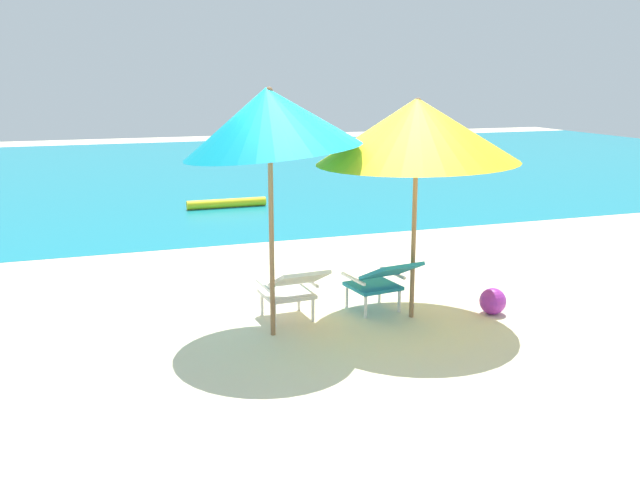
{
  "coord_description": "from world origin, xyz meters",
  "views": [
    {
      "loc": [
        -2.58,
        -6.95,
        2.6
      ],
      "look_at": [
        0.0,
        0.47,
        0.75
      ],
      "focal_mm": 39.27,
      "sensor_mm": 36.0,
      "label": 1
    }
  ],
  "objects_px": {
    "lounge_chair_right": "(381,279)",
    "beach_umbrella_right": "(417,131)",
    "beach_ball": "(493,301)",
    "beach_umbrella_left": "(270,120)",
    "lounge_chair_left": "(293,287)",
    "swim_buoy": "(227,203)"
  },
  "relations": [
    {
      "from": "lounge_chair_left",
      "to": "beach_umbrella_left",
      "type": "height_order",
      "value": "beach_umbrella_left"
    },
    {
      "from": "beach_umbrella_left",
      "to": "beach_ball",
      "type": "xyz_separation_m",
      "value": [
        2.49,
        -0.18,
        -2.04
      ]
    },
    {
      "from": "lounge_chair_right",
      "to": "beach_umbrella_right",
      "type": "relative_size",
      "value": 0.37
    },
    {
      "from": "beach_umbrella_left",
      "to": "beach_umbrella_right",
      "type": "height_order",
      "value": "beach_umbrella_left"
    },
    {
      "from": "beach_umbrella_right",
      "to": "swim_buoy",
      "type": "bearing_deg",
      "value": 94.74
    },
    {
      "from": "lounge_chair_right",
      "to": "beach_ball",
      "type": "relative_size",
      "value": 3.15
    },
    {
      "from": "beach_umbrella_left",
      "to": "beach_umbrella_right",
      "type": "relative_size",
      "value": 1.01
    },
    {
      "from": "beach_umbrella_right",
      "to": "beach_umbrella_left",
      "type": "bearing_deg",
      "value": -178.91
    },
    {
      "from": "swim_buoy",
      "to": "beach_ball",
      "type": "relative_size",
      "value": 5.36
    },
    {
      "from": "lounge_chair_left",
      "to": "beach_umbrella_left",
      "type": "bearing_deg",
      "value": -137.92
    },
    {
      "from": "beach_umbrella_right",
      "to": "beach_ball",
      "type": "bearing_deg",
      "value": -13.28
    },
    {
      "from": "lounge_chair_right",
      "to": "beach_umbrella_right",
      "type": "distance_m",
      "value": 1.67
    },
    {
      "from": "beach_umbrella_left",
      "to": "beach_umbrella_right",
      "type": "distance_m",
      "value": 1.6
    },
    {
      "from": "lounge_chair_right",
      "to": "lounge_chair_left",
      "type": "bearing_deg",
      "value": 177.74
    },
    {
      "from": "lounge_chair_left",
      "to": "lounge_chair_right",
      "type": "bearing_deg",
      "value": -2.26
    },
    {
      "from": "lounge_chair_left",
      "to": "beach_umbrella_right",
      "type": "xyz_separation_m",
      "value": [
        1.3,
        -0.23,
        1.64
      ]
    },
    {
      "from": "beach_umbrella_right",
      "to": "beach_ball",
      "type": "height_order",
      "value": "beach_umbrella_right"
    },
    {
      "from": "swim_buoy",
      "to": "lounge_chair_left",
      "type": "xyz_separation_m",
      "value": [
        -0.71,
        -6.88,
        0.31
      ]
    },
    {
      "from": "swim_buoy",
      "to": "lounge_chair_right",
      "type": "bearing_deg",
      "value": -87.45
    },
    {
      "from": "swim_buoy",
      "to": "beach_ball",
      "type": "height_order",
      "value": "beach_ball"
    },
    {
      "from": "beach_ball",
      "to": "lounge_chair_left",
      "type": "bearing_deg",
      "value": 168.5
    },
    {
      "from": "beach_umbrella_right",
      "to": "beach_ball",
      "type": "distance_m",
      "value": 2.11
    }
  ]
}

